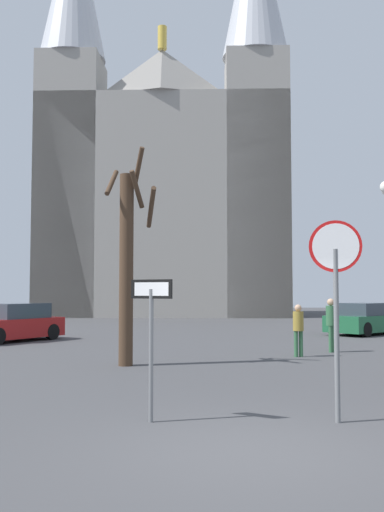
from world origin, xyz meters
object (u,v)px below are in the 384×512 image
at_px(cathedral, 165,175).
at_px(bare_tree, 127,260).
at_px(pedestrian_standing, 331,320).
at_px(parked_car_far_green, 367,319).
at_px(one_way_arrow_sign, 151,326).
at_px(pedestrian_walking, 298,325).
at_px(parked_car_near_red, 13,323).
at_px(stop_sign, 336,279).

distance_m(cathedral, bare_tree, 31.71).
xyz_separation_m(bare_tree, pedestrian_standing, (6.21, 3.40, -1.75)).
bearing_deg(parked_car_far_green, bare_tree, -131.07).
bearing_deg(one_way_arrow_sign, pedestrian_walking, 66.54).
xyz_separation_m(bare_tree, parked_car_near_red, (-5.47, 7.20, -2.11)).
height_order(parked_car_near_red, pedestrian_standing, pedestrian_standing).
bearing_deg(pedestrian_standing, cathedral, 104.84).
bearing_deg(stop_sign, bare_tree, 122.30).
bearing_deg(parked_car_far_green, stop_sign, -107.58).
bearing_deg(pedestrian_standing, parked_car_near_red, 161.95).
bearing_deg(one_way_arrow_sign, parked_car_near_red, 116.15).
bearing_deg(pedestrian_walking, one_way_arrow_sign, -113.46).
relative_size(stop_sign, parked_car_near_red, 0.70).
distance_m(stop_sign, parked_car_near_red, 16.67).
distance_m(cathedral, pedestrian_walking, 30.84).
height_order(stop_sign, pedestrian_walking, stop_sign).
relative_size(cathedral, stop_sign, 11.16).
relative_size(bare_tree, pedestrian_walking, 3.74).
bearing_deg(pedestrian_walking, stop_sign, -95.83).
height_order(cathedral, stop_sign, cathedral).
height_order(one_way_arrow_sign, pedestrian_standing, one_way_arrow_sign).
bearing_deg(cathedral, one_way_arrow_sign, -86.59).
distance_m(stop_sign, one_way_arrow_sign, 2.92).
xyz_separation_m(parked_car_near_red, pedestrian_standing, (11.67, -3.80, 0.36)).
height_order(cathedral, one_way_arrow_sign, cathedral).
relative_size(parked_car_far_green, pedestrian_standing, 2.56).
relative_size(bare_tree, parked_car_far_green, 1.32).
xyz_separation_m(one_way_arrow_sign, pedestrian_walking, (3.70, 8.52, -0.50)).
height_order(one_way_arrow_sign, pedestrian_walking, one_way_arrow_sign).
bearing_deg(one_way_arrow_sign, stop_sign, 0.32).
height_order(parked_car_far_green, pedestrian_walking, pedestrian_walking).
relative_size(one_way_arrow_sign, pedestrian_walking, 1.37).
distance_m(cathedral, pedestrian_standing, 29.89).
height_order(bare_tree, parked_car_far_green, bare_tree).
height_order(bare_tree, parked_car_near_red, bare_tree).
bearing_deg(pedestrian_standing, bare_tree, -151.31).
distance_m(one_way_arrow_sign, pedestrian_walking, 9.30).
xyz_separation_m(one_way_arrow_sign, parked_car_near_red, (-6.69, 13.62, -0.75)).
xyz_separation_m(parked_car_far_green, pedestrian_walking, (-4.64, -8.87, 0.27)).
bearing_deg(bare_tree, pedestrian_standing, 28.69).
xyz_separation_m(stop_sign, parked_car_near_red, (-9.52, 13.61, -1.47)).
bearing_deg(stop_sign, one_way_arrow_sign, -179.68).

